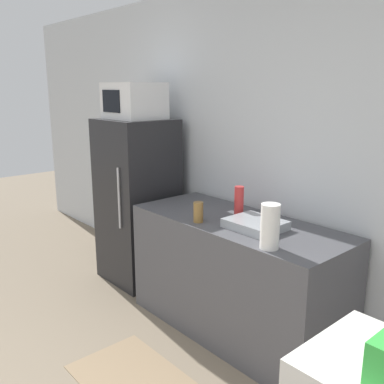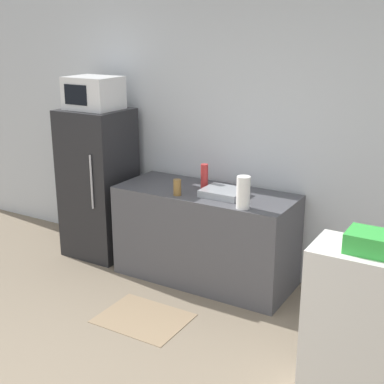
{
  "view_description": "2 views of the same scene",
  "coord_description": "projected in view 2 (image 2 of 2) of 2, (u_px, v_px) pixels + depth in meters",
  "views": [
    {
      "loc": [
        1.96,
        0.11,
        1.8
      ],
      "look_at": [
        0.01,
        1.82,
        1.16
      ],
      "focal_mm": 40.0,
      "sensor_mm": 36.0,
      "label": 1
    },
    {
      "loc": [
        2.24,
        -1.77,
        2.31
      ],
      "look_at": [
        0.27,
        1.55,
        1.11
      ],
      "focal_mm": 50.0,
      "sensor_mm": 36.0,
      "label": 2
    }
  ],
  "objects": [
    {
      "name": "kitchen_rug",
      "position": [
        143.0,
        318.0,
        4.4
      ],
      "size": [
        0.72,
        0.56,
        0.01
      ],
      "primitive_type": "cube",
      "color": "#937A5B",
      "rests_on": "ground_plane"
    },
    {
      "name": "bottle_tall",
      "position": [
        204.0,
        176.0,
        4.91
      ],
      "size": [
        0.07,
        0.07,
        0.23
      ],
      "primitive_type": "cylinder",
      "color": "red",
      "rests_on": "counter"
    },
    {
      "name": "sink_basin",
      "position": [
        223.0,
        192.0,
        4.71
      ],
      "size": [
        0.36,
        0.31,
        0.06
      ],
      "primitive_type": "cube",
      "color": "#9EA3A8",
      "rests_on": "counter"
    },
    {
      "name": "counter",
      "position": [
        205.0,
        236.0,
        4.98
      ],
      "size": [
        1.66,
        0.68,
        0.87
      ],
      "primitive_type": "cube",
      "color": "#4C4C51",
      "rests_on": "ground_plane"
    },
    {
      "name": "basket",
      "position": [
        370.0,
        242.0,
        3.0
      ],
      "size": [
        0.26,
        0.22,
        0.12
      ],
      "primitive_type": "cube",
      "color": "green",
      "rests_on": "shelf_cabinet"
    },
    {
      "name": "wall_back",
      "position": [
        229.0,
        137.0,
        5.05
      ],
      "size": [
        8.0,
        0.06,
        2.6
      ],
      "primitive_type": "cube",
      "color": "silver",
      "rests_on": "ground_plane"
    },
    {
      "name": "shelf_cabinet",
      "position": [
        370.0,
        336.0,
        3.17
      ],
      "size": [
        0.75,
        0.4,
        1.09
      ],
      "primitive_type": "cube",
      "color": "white",
      "rests_on": "ground_plane"
    },
    {
      "name": "microwave",
      "position": [
        94.0,
        93.0,
        5.21
      ],
      "size": [
        0.49,
        0.41,
        0.32
      ],
      "color": "white",
      "rests_on": "refrigerator"
    },
    {
      "name": "bottle_short",
      "position": [
        177.0,
        187.0,
        4.71
      ],
      "size": [
        0.07,
        0.07,
        0.15
      ],
      "primitive_type": "cylinder",
      "color": "olive",
      "rests_on": "counter"
    },
    {
      "name": "paper_towel_roll",
      "position": [
        243.0,
        192.0,
        4.36
      ],
      "size": [
        0.11,
        0.11,
        0.27
      ],
      "primitive_type": "cylinder",
      "color": "white",
      "rests_on": "counter"
    },
    {
      "name": "refrigerator",
      "position": [
        99.0,
        183.0,
        5.49
      ],
      "size": [
        0.64,
        0.6,
        1.52
      ],
      "color": "#232326",
      "rests_on": "ground_plane"
    }
  ]
}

